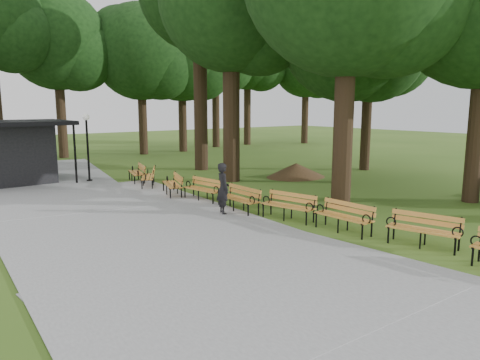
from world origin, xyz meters
TOP-DOWN VIEW (x-y plane):
  - ground at (0.00, 0.00)m, footprint 100.00×100.00m
  - path at (-4.00, 3.00)m, footprint 12.00×38.00m
  - person at (-0.77, 2.98)m, footprint 0.59×0.73m
  - kiosk at (-5.37, 13.91)m, footprint 4.78×4.19m
  - lamp_post at (-2.20, 12.16)m, footprint 0.32×0.32m
  - dirt_mound at (6.76, 7.22)m, footprint 2.70×2.70m
  - bench_1 at (1.33, -3.04)m, footprint 1.13×2.00m
  - bench_2 at (0.78, -0.87)m, footprint 0.72×1.92m
  - bench_3 at (0.46, 1.12)m, footprint 1.06×2.00m
  - bench_4 at (-0.12, 2.97)m, footprint 0.65×1.90m
  - bench_5 at (-0.17, 5.20)m, footprint 0.91×1.97m
  - bench_6 at (-0.59, 6.89)m, footprint 1.20×2.00m
  - bench_7 at (-0.50, 9.30)m, footprint 1.47×1.97m
  - bench_8 at (-0.41, 10.75)m, footprint 1.11×2.00m
  - lawn_tree_1 at (7.49, 4.73)m, footprint 6.18×6.18m
  - lawn_tree_2 at (3.40, 8.23)m, footprint 6.64×6.64m
  - lawn_tree_5 at (11.75, 6.76)m, footprint 6.24×6.24m
  - tree_backdrop at (6.65, 22.79)m, footprint 37.80×9.30m

SIDE VIEW (x-z plane):
  - ground at x=0.00m, z-range 0.00..0.00m
  - path at x=-4.00m, z-range 0.00..0.06m
  - dirt_mound at x=6.76m, z-range 0.00..0.72m
  - bench_1 at x=1.33m, z-range 0.00..0.88m
  - bench_2 at x=0.78m, z-range 0.00..0.88m
  - bench_3 at x=0.46m, z-range 0.00..0.88m
  - bench_4 at x=-0.12m, z-range 0.00..0.88m
  - bench_5 at x=-0.17m, z-range 0.00..0.88m
  - bench_6 at x=-0.59m, z-range 0.00..0.88m
  - bench_7 at x=-0.50m, z-range 0.00..0.88m
  - bench_8 at x=-0.41m, z-range 0.00..0.88m
  - person at x=-0.77m, z-range 0.00..1.75m
  - kiosk at x=-5.37m, z-range 0.00..2.93m
  - lamp_post at x=-2.20m, z-range 0.71..3.96m
  - lawn_tree_1 at x=7.49m, z-range 1.85..11.81m
  - lawn_tree_5 at x=11.75m, z-range 2.03..12.39m
  - tree_backdrop at x=6.65m, z-range 0.00..16.35m
  - lawn_tree_2 at x=3.40m, z-range 2.49..14.25m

